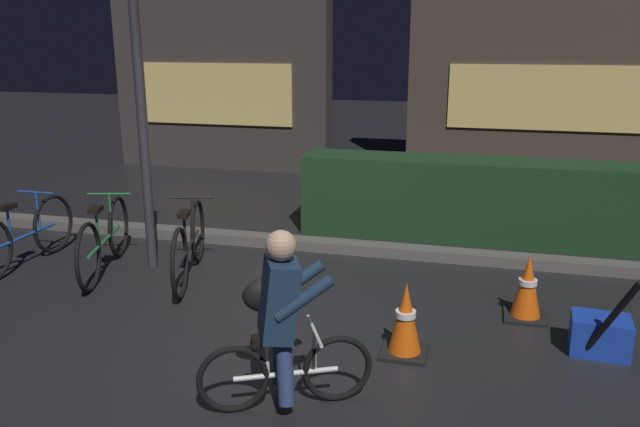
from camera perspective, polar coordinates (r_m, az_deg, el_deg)
The scene contains 14 objects.
ground_plane at distance 5.48m, azimuth -3.65°, elevation -10.62°, with size 40.00×40.00×0.00m, color black.
sidewalk_curb at distance 7.42m, azimuth 1.57°, elevation -2.93°, with size 12.00×0.24×0.12m, color #56544F.
hedge_row at distance 8.01m, azimuth 15.72°, elevation 1.08°, with size 4.80×0.70×0.98m, color #19381C.
storefront_left at distance 12.12m, azimuth -8.86°, elevation 14.43°, with size 4.06×0.54×4.44m.
storefront_right at distance 11.91m, azimuth 20.04°, elevation 13.74°, with size 4.80×0.54×4.46m.
street_post at distance 6.85m, azimuth -15.52°, elevation 6.50°, with size 0.10×0.10×2.80m, color #2D2D33.
parked_bike_leftmost at distance 7.54m, azimuth -25.04°, elevation -1.81°, with size 0.46×1.69×0.78m.
parked_bike_left_mid at distance 7.06m, azimuth -18.73°, elevation -2.21°, with size 0.56×1.67×0.79m.
parked_bike_center_left at distance 6.65m, azimuth -11.62°, elevation -2.75°, with size 0.55×1.68×0.80m.
traffic_cone_near at distance 5.06m, azimuth 7.65°, elevation -9.44°, with size 0.36×0.36×0.60m.
traffic_cone_far at distance 5.92m, azimuth 18.05°, elevation -6.32°, with size 0.36×0.36×0.60m.
blue_crate at distance 5.55m, azimuth 23.76°, elevation -9.93°, with size 0.44×0.32×0.30m, color #193DB7.
cyclist at distance 4.23m, azimuth -3.54°, elevation -9.44°, with size 1.09×0.58×1.25m.
closed_umbrella at distance 5.23m, azimuth 24.44°, elevation -8.74°, with size 0.05×0.05×0.85m, color black.
Camera 1 is at (1.55, -4.67, 2.42)m, focal length 35.78 mm.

